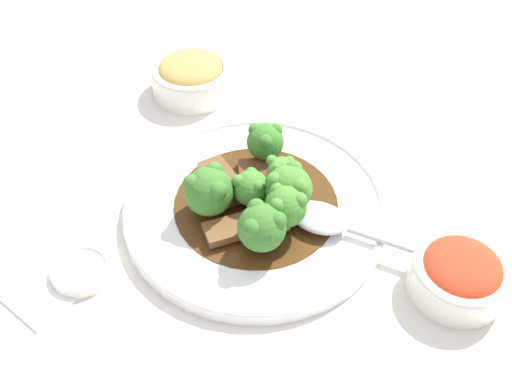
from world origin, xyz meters
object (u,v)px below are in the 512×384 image
object	(u,v)px
beef_strip_2	(227,230)
broccoli_floret_2	(265,141)
beef_strip_1	(254,180)
broccoli_floret_1	(285,206)
beef_strip_0	(223,181)
broccoli_floret_0	(209,190)
broccoli_floret_4	(262,227)
serving_spoon	(334,223)
broccoli_floret_3	(250,186)
side_bowl_kimchi	(460,274)
broccoli_floret_5	(280,169)
broccoli_floret_6	(289,188)
side_bowl_appetizer	(191,76)
sauce_dish	(81,271)
main_plate	(256,207)

from	to	relation	value
beef_strip_2	broccoli_floret_2	distance (m)	0.13
beef_strip_1	broccoli_floret_1	bearing A→B (deg)	-12.88
beef_strip_0	broccoli_floret_0	distance (m)	0.04
broccoli_floret_1	broccoli_floret_2	bearing A→B (deg)	150.64
broccoli_floret_4	serving_spoon	bearing A→B (deg)	68.43
broccoli_floret_0	broccoli_floret_3	world-z (taller)	broccoli_floret_0
broccoli_floret_4	side_bowl_kimchi	bearing A→B (deg)	38.48
beef_strip_1	broccoli_floret_2	distance (m)	0.05
broccoli_floret_2	broccoli_floret_5	world-z (taller)	broccoli_floret_2
beef_strip_0	serving_spoon	distance (m)	0.14
broccoli_floret_2	serving_spoon	size ratio (longest dim) A/B	0.24
broccoli_floret_3	broccoli_floret_5	distance (m)	0.05
broccoli_floret_2	broccoli_floret_6	world-z (taller)	broccoli_floret_6
broccoli_floret_2	serving_spoon	xyz separation A→B (m)	(0.13, -0.01, -0.02)
beef_strip_1	broccoli_floret_4	xyz separation A→B (m)	(0.08, -0.05, 0.02)
broccoli_floret_2	side_bowl_appetizer	bearing A→B (deg)	172.15
beef_strip_1	sauce_dish	bearing A→B (deg)	-97.18
main_plate	side_bowl_appetizer	size ratio (longest dim) A/B	2.68
broccoli_floret_4	broccoli_floret_5	xyz separation A→B (m)	(-0.06, 0.07, -0.01)
beef_strip_0	sauce_dish	bearing A→B (deg)	-92.02
main_plate	broccoli_floret_2	xyz separation A→B (m)	(-0.05, 0.05, 0.04)
beef_strip_1	beef_strip_2	bearing A→B (deg)	-60.85
beef_strip_0	broccoli_floret_6	xyz separation A→B (m)	(0.07, 0.03, 0.03)
broccoli_floret_2	broccoli_floret_6	distance (m)	0.08
beef_strip_0	main_plate	bearing A→B (deg)	18.10
broccoli_floret_4	broccoli_floret_5	world-z (taller)	broccoli_floret_4
broccoli_floret_6	serving_spoon	distance (m)	0.06
beef_strip_1	broccoli_floret_1	world-z (taller)	broccoli_floret_1
broccoli_floret_3	side_bowl_appetizer	world-z (taller)	broccoli_floret_3
main_plate	broccoli_floret_0	xyz separation A→B (m)	(-0.02, -0.05, 0.04)
broccoli_floret_4	beef_strip_2	bearing A→B (deg)	-154.27
broccoli_floret_5	beef_strip_0	bearing A→B (deg)	-126.67
beef_strip_2	side_bowl_appetizer	world-z (taller)	side_bowl_appetizer
broccoli_floret_3	side_bowl_kimchi	bearing A→B (deg)	24.39
beef_strip_2	broccoli_floret_3	bearing A→B (deg)	111.25
broccoli_floret_2	sauce_dish	world-z (taller)	broccoli_floret_2
serving_spoon	side_bowl_kimchi	size ratio (longest dim) A/B	2.13
beef_strip_1	side_bowl_appetizer	distance (m)	0.22
broccoli_floret_2	broccoli_floret_6	xyz separation A→B (m)	(0.08, -0.03, 0.00)
beef_strip_2	broccoli_floret_2	bearing A→B (deg)	120.53
beef_strip_2	broccoli_floret_6	bearing A→B (deg)	78.58
broccoli_floret_3	side_bowl_kimchi	size ratio (longest dim) A/B	0.46
beef_strip_2	broccoli_floret_5	distance (m)	0.10
broccoli_floret_6	side_bowl_kimchi	bearing A→B (deg)	21.21
broccoli_floret_6	side_bowl_kimchi	world-z (taller)	broccoli_floret_6
broccoli_floret_0	side_bowl_kimchi	size ratio (longest dim) A/B	0.56
side_bowl_kimchi	side_bowl_appetizer	bearing A→B (deg)	-178.63
beef_strip_0	broccoli_floret_3	world-z (taller)	broccoli_floret_3
broccoli_floret_4	side_bowl_appetizer	bearing A→B (deg)	158.21
main_plate	beef_strip_0	world-z (taller)	beef_strip_0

